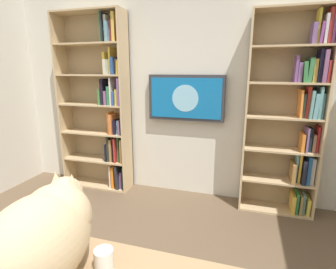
{
  "coord_description": "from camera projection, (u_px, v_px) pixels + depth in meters",
  "views": [
    {
      "loc": [
        -0.75,
        0.89,
        1.55
      ],
      "look_at": [
        -0.13,
        -1.17,
        1.01
      ],
      "focal_mm": 28.01,
      "sensor_mm": 36.0,
      "label": 1
    }
  ],
  "objects": [
    {
      "name": "coffee_mug",
      "position": [
        104.0,
        260.0,
        1.08
      ],
      "size": [
        0.08,
        0.08,
        0.1
      ],
      "primitive_type": "cylinder",
      "color": "white",
      "rests_on": "desk"
    },
    {
      "name": "bookshelf_right",
      "position": [
        103.0,
        106.0,
        3.35
      ],
      "size": [
        0.91,
        0.28,
        2.23
      ],
      "color": "tan",
      "rests_on": "ground"
    },
    {
      "name": "cat",
      "position": [
        44.0,
        234.0,
        1.01
      ],
      "size": [
        0.34,
        0.62,
        0.4
      ],
      "color": "#D1B284",
      "rests_on": "desk"
    },
    {
      "name": "wall_mounted_tv",
      "position": [
        186.0,
        98.0,
        3.09
      ],
      "size": [
        0.91,
        0.07,
        0.54
      ],
      "color": "#333338"
    },
    {
      "name": "wall_back",
      "position": [
        183.0,
        86.0,
        3.16
      ],
      "size": [
        4.52,
        0.06,
        2.7
      ],
      "primitive_type": "cube",
      "color": "silver",
      "rests_on": "ground"
    },
    {
      "name": "bookshelf_left",
      "position": [
        293.0,
        116.0,
        2.72
      ],
      "size": [
        0.77,
        0.28,
        2.13
      ],
      "color": "tan",
      "rests_on": "ground"
    }
  ]
}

